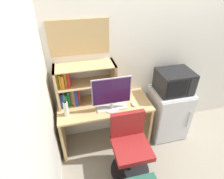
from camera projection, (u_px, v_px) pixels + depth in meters
name	position (u px, v px, depth m)	size (l,w,h in m)	color
wall_back	(186.00, 50.00, 2.77)	(6.40, 0.04, 2.60)	silver
desk	(105.00, 117.00, 2.70)	(1.28, 0.56, 0.74)	tan
hutch_bookshelf	(77.00, 85.00, 2.48)	(0.79, 0.29, 0.56)	tan
monitor	(112.00, 93.00, 2.34)	(0.50, 0.18, 0.48)	#B7B7BC
keyboard	(112.00, 107.00, 2.51)	(0.40, 0.14, 0.02)	silver
computer_mouse	(133.00, 104.00, 2.56)	(0.05, 0.10, 0.03)	silver
water_bottle	(66.00, 109.00, 2.34)	(0.06, 0.06, 0.22)	silver
mini_fridge	(168.00, 113.00, 2.94)	(0.55, 0.52, 0.82)	silver
microwave	(174.00, 82.00, 2.63)	(0.48, 0.39, 0.32)	black
desk_chair	(130.00, 149.00, 2.39)	(0.52, 0.52, 0.87)	black
wall_corkboard	(79.00, 37.00, 2.26)	(0.74, 0.02, 0.43)	tan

